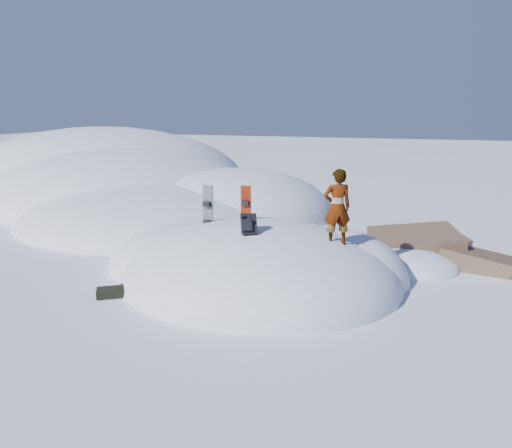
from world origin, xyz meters
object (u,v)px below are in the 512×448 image
(snowboard_dark, at_px, (208,215))
(backpack, at_px, (248,225))
(person, at_px, (337,207))
(snowboard_red, at_px, (246,213))

(snowboard_dark, distance_m, backpack, 1.79)
(snowboard_dark, relative_size, person, 0.91)
(snowboard_red, xyz_separation_m, backpack, (0.51, -1.23, 0.01))
(snowboard_red, bearing_deg, backpack, -72.60)
(backpack, bearing_deg, snowboard_dark, 116.25)
(backpack, bearing_deg, person, -9.31)
(snowboard_dark, height_order, backpack, snowboard_dark)
(snowboard_red, relative_size, person, 0.82)
(snowboard_red, bearing_deg, person, -18.47)
(person, bearing_deg, snowboard_red, -39.49)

